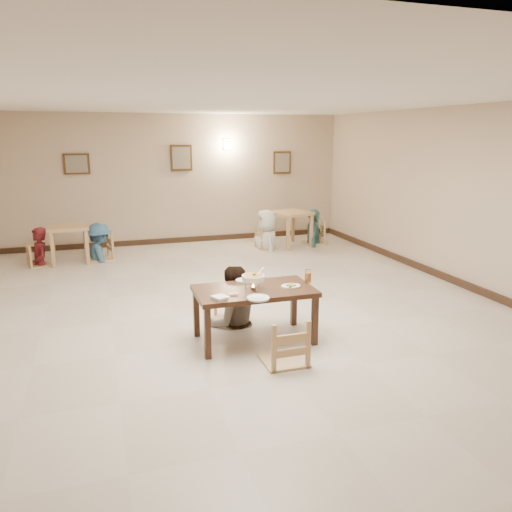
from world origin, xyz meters
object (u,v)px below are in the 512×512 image
object	(u,v)px
main_diner	(232,266)
bg_table_right	(291,218)
chair_far	(229,290)
bg_diner_d	(314,209)
bg_chair_ll	(38,243)
chair_near	(284,319)
bg_table_left	(69,232)
bg_chair_rl	(267,229)
curry_warmer	(253,278)
bg_diner_a	(37,228)
drink_glass	(308,276)
bg_diner_c	(267,210)
bg_diner_b	(98,223)
main_table	(254,295)
bg_chair_rr	(314,222)
bg_chair_lr	(99,235)

from	to	relation	value
main_diner	bg_table_right	bearing A→B (deg)	-124.06
chair_far	bg_diner_d	xyz separation A→B (m)	(3.22, 4.31, 0.37)
bg_chair_ll	main_diner	bearing A→B (deg)	-161.47
chair_near	bg_table_right	world-z (taller)	chair_near
bg_table_left	bg_chair_ll	xyz separation A→B (m)	(-0.57, -0.08, -0.17)
bg_chair_rl	bg_diner_d	bearing A→B (deg)	-88.60
curry_warmer	bg_table_right	bearing A→B (deg)	63.57
bg_chair_ll	bg_chair_rl	bearing A→B (deg)	-104.06
chair_far	main_diner	distance (m)	0.37
bg_table_left	bg_diner_a	size ratio (longest dim) A/B	0.53
drink_glass	bg_diner_c	size ratio (longest dim) A/B	0.10
bg_diner_c	bg_diner_b	bearing A→B (deg)	-89.12
chair_far	curry_warmer	world-z (taller)	curry_warmer
main_diner	bg_chair_ll	size ratio (longest dim) A/B	1.81
main_table	bg_diner_d	bearing A→B (deg)	59.18
curry_warmer	bg_chair_rl	size ratio (longest dim) A/B	0.34
main_diner	bg_chair_rl	world-z (taller)	main_diner
main_table	bg_chair_rl	bearing A→B (deg)	69.89
chair_far	bg_chair_rr	xyz separation A→B (m)	(3.22, 4.31, 0.07)
chair_far	drink_glass	distance (m)	1.15
chair_far	bg_diner_b	xyz separation A→B (m)	(-1.64, 4.24, 0.31)
drink_glass	bg_chair_rr	bearing A→B (deg)	64.85
main_table	bg_chair_ll	world-z (taller)	bg_chair_ll
bg_diner_b	curry_warmer	bearing A→B (deg)	179.60
bg_chair_rr	chair_far	bearing A→B (deg)	-22.32
bg_chair_ll	bg_diner_b	size ratio (longest dim) A/B	0.59
main_table	bg_table_right	bearing A→B (deg)	64.23
bg_chair_rr	bg_diner_a	world-z (taller)	bg_diner_a
bg_chair_lr	bg_diner_c	world-z (taller)	bg_diner_c
main_table	bg_diner_d	size ratio (longest dim) A/B	0.88
main_table	bg_table_right	distance (m)	5.58
bg_diner_d	main_diner	bearing A→B (deg)	166.16
curry_warmer	bg_chair_lr	xyz separation A→B (m)	(-1.75, 5.01, -0.32)
bg_chair_lr	bg_diner_b	distance (m)	0.25
bg_table_left	bg_diner_d	size ratio (longest dim) A/B	0.49
main_diner	bg_diner_c	world-z (taller)	bg_diner_c
bg_chair_rl	bg_diner_a	distance (m)	4.79
chair_far	main_diner	xyz separation A→B (m)	(0.02, -0.08, 0.36)
curry_warmer	bg_chair_lr	size ratio (longest dim) A/B	0.30
bg_diner_a	bg_diner_b	distance (m)	1.15
main_table	drink_glass	bearing A→B (deg)	4.22
main_table	bg_table_left	xyz separation A→B (m)	(-2.34, 4.91, 0.02)
bg_chair_rr	bg_diner_b	world-z (taller)	bg_diner_b
bg_diner_c	bg_diner_d	world-z (taller)	bg_diner_c
chair_near	bg_table_right	distance (m)	6.16
bg_diner_a	bg_diner_d	bearing A→B (deg)	73.60
main_table	bg_table_right	xyz separation A→B (m)	(2.48, 5.00, 0.06)
bg_chair_lr	bg_table_right	bearing A→B (deg)	78.07
curry_warmer	bg_chair_ll	bearing A→B (deg)	120.79
bg_diner_b	bg_diner_c	size ratio (longest dim) A/B	0.87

